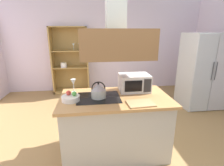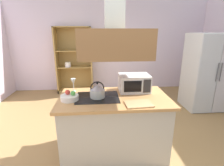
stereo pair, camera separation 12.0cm
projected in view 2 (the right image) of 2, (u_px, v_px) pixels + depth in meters
The scene contains 11 objects.
ground_plane at pixel (121, 145), 2.79m from camera, with size 7.80×7.80×0.00m, color olive.
wall_back at pixel (109, 46), 5.26m from camera, with size 6.00×0.12×2.70m, color silver.
kitchen_island at pixel (114, 124), 2.56m from camera, with size 1.56×0.89×0.90m.
range_hood at pixel (114, 34), 2.18m from camera, with size 0.90×0.70×1.23m.
refrigerator at pixel (207, 72), 3.97m from camera, with size 0.90×0.78×1.76m.
dish_cabinet at pixel (75, 64), 5.11m from camera, with size 1.05×0.40×1.93m.
kettle at pixel (97, 91), 2.38m from camera, with size 0.21×0.21×0.23m.
cutting_board at pixel (139, 104), 2.17m from camera, with size 0.34×0.24×0.02m, color tan.
microwave at pixel (134, 83), 2.63m from camera, with size 0.46×0.35×0.26m.
wine_glass_on_counter at pixel (73, 82), 2.60m from camera, with size 0.08×0.08×0.21m.
fruit_bowl at pixel (70, 97), 2.30m from camera, with size 0.24×0.24×0.13m.
Camera 2 is at (-0.34, -2.35, 1.80)m, focal length 27.28 mm.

